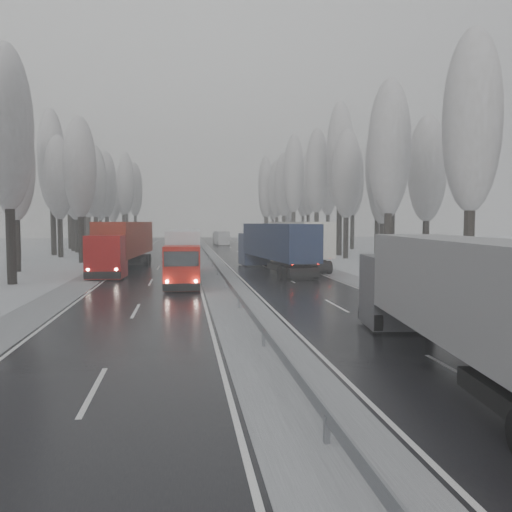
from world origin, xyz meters
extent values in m
plane|color=silver|center=(0.00, 0.00, 0.00)|extent=(260.00, 260.00, 0.00)
cube|color=black|center=(5.25, 30.00, 0.01)|extent=(7.50, 200.00, 0.03)
cube|color=black|center=(-5.25, 30.00, 0.01)|extent=(7.50, 200.00, 0.03)
cube|color=#A1A5A9|center=(0.00, 30.00, 0.02)|extent=(3.00, 200.00, 0.04)
cube|color=#A1A5A9|center=(10.20, 30.00, 0.02)|extent=(2.40, 200.00, 0.04)
cube|color=#A1A5A9|center=(-10.20, 30.00, 0.02)|extent=(2.40, 200.00, 0.04)
cube|color=slate|center=(0.00, 30.00, 0.60)|extent=(0.06, 200.00, 0.32)
cube|color=slate|center=(0.00, -4.00, 0.30)|extent=(0.12, 0.12, 0.60)
cube|color=slate|center=(0.00, 28.00, 0.30)|extent=(0.12, 0.12, 0.60)
cube|color=slate|center=(0.00, 60.00, 0.30)|extent=(0.12, 0.12, 0.60)
cylinder|color=black|center=(15.04, 15.67, 2.80)|extent=(0.68, 0.68, 5.60)
ellipsoid|color=gray|center=(15.04, 15.67, 10.80)|extent=(3.60, 3.60, 11.45)
cylinder|color=black|center=(14.51, 27.03, 2.81)|extent=(0.68, 0.68, 5.62)
ellipsoid|color=gray|center=(14.51, 27.03, 10.84)|extent=(3.60, 3.60, 11.48)
cylinder|color=black|center=(20.02, 31.03, 2.47)|extent=(0.64, 0.64, 4.94)
ellipsoid|color=gray|center=(20.02, 31.03, 9.53)|extent=(3.60, 3.60, 10.09)
cylinder|color=black|center=(17.90, 35.17, 2.66)|extent=(0.66, 0.66, 5.32)
ellipsoid|color=gray|center=(17.90, 35.17, 10.27)|extent=(3.60, 3.60, 10.88)
cylinder|color=black|center=(20.12, 39.17, 3.16)|extent=(0.72, 0.72, 6.31)
ellipsoid|color=gray|center=(20.12, 39.17, 12.17)|extent=(3.60, 3.60, 12.90)
cylinder|color=black|center=(17.02, 45.60, 2.69)|extent=(0.67, 0.67, 5.38)
ellipsoid|color=gray|center=(17.02, 45.60, 10.37)|extent=(3.60, 3.60, 10.98)
cylinder|color=black|center=(23.31, 49.60, 2.30)|extent=(0.62, 0.62, 4.59)
ellipsoid|color=gray|center=(23.31, 49.60, 8.86)|extent=(3.60, 3.60, 9.39)
cylinder|color=black|center=(17.90, 51.02, 3.47)|extent=(0.76, 0.76, 6.95)
ellipsoid|color=gray|center=(17.90, 51.02, 13.40)|extent=(3.60, 3.60, 14.19)
cylinder|color=black|center=(24.81, 55.02, 3.30)|extent=(0.74, 0.74, 6.59)
ellipsoid|color=gray|center=(24.81, 55.02, 12.71)|extent=(3.60, 3.60, 13.46)
cylinder|color=black|center=(17.56, 61.27, 3.18)|extent=(0.72, 0.72, 6.37)
ellipsoid|color=gray|center=(17.56, 61.27, 12.28)|extent=(3.60, 3.60, 13.01)
cylinder|color=black|center=(24.72, 65.27, 2.99)|extent=(0.70, 0.70, 5.97)
ellipsoid|color=gray|center=(24.72, 65.27, 11.52)|extent=(3.60, 3.60, 12.20)
cylinder|color=black|center=(16.34, 71.95, 3.33)|extent=(0.74, 0.74, 6.65)
ellipsoid|color=gray|center=(16.34, 71.95, 12.83)|extent=(3.60, 3.60, 13.59)
cylinder|color=black|center=(23.71, 75.95, 3.07)|extent=(0.71, 0.71, 6.14)
ellipsoid|color=gray|center=(23.71, 75.95, 11.84)|extent=(3.60, 3.60, 12.54)
cylinder|color=black|center=(16.56, 81.70, 3.03)|extent=(0.71, 0.71, 6.05)
ellipsoid|color=gray|center=(16.56, 81.70, 11.68)|extent=(3.60, 3.60, 12.37)
cylinder|color=black|center=(22.48, 85.70, 3.15)|extent=(0.72, 0.72, 6.30)
ellipsoid|color=gray|center=(22.48, 85.70, 12.15)|extent=(3.60, 3.60, 12.87)
cylinder|color=black|center=(16.63, 89.21, 2.94)|extent=(0.70, 0.70, 5.88)
ellipsoid|color=gray|center=(16.63, 89.21, 11.33)|extent=(3.60, 3.60, 12.00)
cylinder|color=black|center=(19.77, 93.21, 2.43)|extent=(0.64, 0.64, 4.86)
ellipsoid|color=gray|center=(19.77, 93.21, 9.37)|extent=(3.60, 3.60, 9.92)
cylinder|color=black|center=(15.73, 96.32, 2.99)|extent=(0.70, 0.70, 5.98)
ellipsoid|color=gray|center=(15.73, 96.32, 11.53)|extent=(3.60, 3.60, 12.21)
cylinder|color=black|center=(24.94, 100.32, 3.09)|extent=(0.71, 0.71, 6.19)
ellipsoid|color=gray|center=(24.94, 100.32, 11.93)|extent=(3.60, 3.60, 12.64)
cylinder|color=black|center=(17.04, 106.16, 3.43)|extent=(0.75, 0.75, 6.86)
ellipsoid|color=gray|center=(17.04, 106.16, 13.22)|extent=(3.60, 3.60, 14.01)
cylinder|color=black|center=(24.02, 110.16, 2.77)|extent=(0.68, 0.68, 5.55)
ellipsoid|color=gray|center=(24.02, 110.16, 10.70)|extent=(3.60, 3.60, 11.33)
cylinder|color=black|center=(18.73, 116.73, 3.05)|extent=(0.71, 0.71, 6.09)
ellipsoid|color=gray|center=(18.73, 116.73, 11.75)|extent=(3.60, 3.60, 12.45)
cylinder|color=black|center=(21.55, 120.73, 2.74)|extent=(0.67, 0.67, 5.49)
ellipsoid|color=gray|center=(21.55, 120.73, 10.58)|extent=(3.60, 3.60, 11.21)
cylinder|color=black|center=(-15.13, 24.57, 2.92)|extent=(0.69, 0.69, 5.83)
ellipsoid|color=gray|center=(-15.13, 24.57, 11.25)|extent=(3.60, 3.60, 11.92)
cylinder|color=black|center=(-17.75, 34.20, 2.52)|extent=(0.65, 0.65, 5.03)
ellipsoid|color=gray|center=(-17.75, 34.20, 9.70)|extent=(3.60, 3.60, 10.28)
cylinder|color=black|center=(-13.94, 43.73, 2.72)|extent=(0.67, 0.67, 5.44)
ellipsoid|color=gray|center=(-13.94, 43.73, 10.49)|extent=(3.60, 3.60, 11.11)
cylinder|color=black|center=(-21.85, 47.73, 2.86)|extent=(0.69, 0.69, 5.72)
ellipsoid|color=gray|center=(-21.85, 47.73, 11.04)|extent=(3.60, 3.60, 11.69)
cylinder|color=black|center=(-18.26, 52.71, 2.61)|extent=(0.66, 0.66, 5.23)
ellipsoid|color=gray|center=(-18.26, 52.71, 10.08)|extent=(3.60, 3.60, 10.68)
cylinder|color=black|center=(-20.05, 56.71, 3.30)|extent=(0.74, 0.74, 6.60)
ellipsoid|color=gray|center=(-20.05, 56.71, 12.74)|extent=(3.60, 3.60, 13.49)
cylinder|color=black|center=(-18.16, 62.35, 2.58)|extent=(0.65, 0.65, 5.16)
ellipsoid|color=gray|center=(-18.16, 62.35, 9.95)|extent=(3.60, 3.60, 10.54)
cylinder|color=black|center=(-19.54, 66.35, 2.90)|extent=(0.69, 0.69, 5.79)
ellipsoid|color=gray|center=(-19.54, 66.35, 11.18)|extent=(3.60, 3.60, 11.84)
cylinder|color=black|center=(-16.58, 69.11, 2.82)|extent=(0.68, 0.68, 5.64)
ellipsoid|color=gray|center=(-16.58, 69.11, 10.89)|extent=(3.60, 3.60, 11.53)
cylinder|color=black|center=(-21.42, 73.11, 3.28)|extent=(0.73, 0.73, 6.56)
ellipsoid|color=gray|center=(-21.42, 73.11, 12.65)|extent=(3.60, 3.60, 13.40)
cylinder|color=black|center=(-16.33, 79.19, 2.90)|extent=(0.69, 0.69, 5.79)
ellipsoid|color=gray|center=(-16.33, 79.19, 11.17)|extent=(3.60, 3.60, 11.84)
cylinder|color=black|center=(-21.09, 83.19, 3.32)|extent=(0.74, 0.74, 6.65)
ellipsoid|color=gray|center=(-21.09, 83.19, 12.82)|extent=(3.60, 3.60, 13.58)
cylinder|color=black|center=(-18.93, 88.54, 2.56)|extent=(0.65, 0.65, 5.12)
ellipsoid|color=gray|center=(-18.93, 88.54, 9.88)|extent=(3.60, 3.60, 10.46)
cylinder|color=black|center=(-21.82, 92.54, 2.92)|extent=(0.69, 0.69, 5.84)
ellipsoid|color=gray|center=(-21.82, 92.54, 11.26)|extent=(3.60, 3.60, 11.92)
cylinder|color=black|center=(-15.07, 99.33, 3.34)|extent=(0.74, 0.74, 6.67)
ellipsoid|color=gray|center=(-15.07, 99.33, 12.87)|extent=(3.60, 3.60, 13.63)
cylinder|color=black|center=(-24.20, 103.33, 3.15)|extent=(0.72, 0.72, 6.31)
ellipsoid|color=gray|center=(-24.20, 103.33, 12.16)|extent=(3.60, 3.60, 12.88)
cylinder|color=black|center=(-14.05, 108.72, 3.14)|extent=(0.72, 0.72, 6.29)
ellipsoid|color=gray|center=(-14.05, 108.72, 12.12)|extent=(3.60, 3.60, 12.84)
cylinder|color=black|center=(-19.66, 112.72, 2.43)|extent=(0.64, 0.64, 4.86)
ellipsoid|color=gray|center=(-19.66, 112.72, 9.36)|extent=(3.60, 3.60, 9.92)
cylinder|color=black|center=(-17.56, 115.31, 3.31)|extent=(0.74, 0.74, 6.63)
ellipsoid|color=gray|center=(-17.56, 115.31, 12.78)|extent=(3.60, 3.60, 13.54)
cylinder|color=black|center=(-20.33, 119.31, 2.89)|extent=(0.69, 0.69, 5.79)
ellipsoid|color=gray|center=(-20.33, 119.31, 11.16)|extent=(3.60, 3.60, 11.82)
cube|color=#47474C|center=(5.96, 6.12, 1.62)|extent=(2.76, 2.84, 2.95)
cube|color=black|center=(6.11, 7.34, 2.31)|extent=(2.26, 0.37, 0.98)
cube|color=black|center=(6.12, 7.44, 0.44)|extent=(2.46, 0.45, 0.49)
cube|color=slate|center=(5.02, -1.50, 2.66)|extent=(4.06, 13.01, 2.76)
cylinder|color=black|center=(4.83, 5.46, 0.51)|extent=(0.47, 1.06, 1.02)
cylinder|color=black|center=(6.89, 5.21, 0.51)|extent=(0.47, 1.06, 1.02)
sphere|color=white|center=(5.19, 7.58, 0.84)|extent=(0.22, 0.22, 0.22)
sphere|color=white|center=(7.05, 7.35, 0.84)|extent=(0.22, 0.22, 0.22)
cube|color=#1A2342|center=(4.30, 37.28, 1.75)|extent=(2.97, 3.06, 3.17)
cube|color=black|center=(4.13, 38.59, 2.49)|extent=(2.43, 0.41, 1.06)
cube|color=black|center=(4.12, 38.70, 0.48)|extent=(2.64, 0.49, 0.53)
cube|color=#121C32|center=(5.34, 29.09, 2.86)|extent=(4.41, 13.99, 2.96)
cube|color=black|center=(6.21, 22.22, 0.58)|extent=(2.43, 0.43, 0.48)
cube|color=black|center=(5.82, 25.32, 0.79)|extent=(3.04, 6.07, 0.48)
cube|color=black|center=(6.14, 22.80, 0.37)|extent=(2.42, 0.37, 0.63)
cylinder|color=black|center=(3.31, 36.30, 0.55)|extent=(0.51, 1.14, 1.10)
cylinder|color=black|center=(5.51, 36.58, 0.55)|extent=(0.51, 1.14, 1.10)
cylinder|color=black|center=(4.77, 24.76, 0.55)|extent=(0.51, 1.14, 1.10)
cylinder|color=black|center=(6.97, 25.04, 0.55)|extent=(0.51, 1.14, 1.10)
cylinder|color=black|center=(4.94, 23.39, 0.55)|extent=(0.51, 1.14, 1.10)
cylinder|color=black|center=(7.15, 23.67, 0.55)|extent=(0.51, 1.14, 1.10)
sphere|color=#FF0C05|center=(5.22, 22.02, 1.43)|extent=(0.21, 0.21, 0.21)
sphere|color=#FF0C05|center=(7.22, 22.27, 1.43)|extent=(0.21, 0.21, 0.21)
sphere|color=white|center=(3.12, 38.60, 0.90)|extent=(0.23, 0.23, 0.23)
sphere|color=white|center=(5.11, 38.86, 0.90)|extent=(0.23, 0.23, 0.23)
cube|color=#B4B1A0|center=(7.99, 42.24, 1.81)|extent=(2.83, 2.93, 3.29)
cube|color=black|center=(7.95, 43.62, 2.58)|extent=(2.53, 0.18, 1.10)
cube|color=black|center=(7.95, 43.73, 0.49)|extent=(2.75, 0.24, 0.55)
cube|color=beige|center=(8.24, 33.68, 2.97)|extent=(3.22, 14.35, 3.08)
cube|color=black|center=(8.45, 26.49, 0.60)|extent=(2.53, 0.21, 0.49)
cube|color=black|center=(8.35, 29.73, 0.82)|extent=(2.59, 6.11, 0.49)
cube|color=black|center=(8.43, 27.09, 0.38)|extent=(2.53, 0.14, 0.66)
cylinder|color=black|center=(6.86, 41.33, 0.57)|extent=(0.42, 1.15, 1.14)
cylinder|color=black|center=(9.17, 41.40, 0.57)|extent=(0.42, 1.15, 1.14)
cylinder|color=black|center=(7.21, 29.26, 0.57)|extent=(0.42, 1.15, 1.14)
cylinder|color=black|center=(9.52, 29.32, 0.57)|extent=(0.42, 1.15, 1.14)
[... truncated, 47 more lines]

